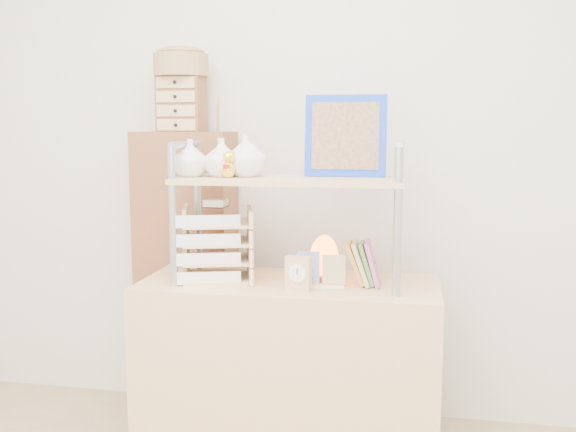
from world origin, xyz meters
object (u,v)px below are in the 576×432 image
object	(u,v)px
desk	(289,371)
cabinet	(187,274)
letter_tray	(217,248)
salt_lamp	(324,257)

from	to	relation	value
desk	cabinet	bearing A→B (deg)	146.81
desk	cabinet	distance (m)	0.74
desk	letter_tray	bearing A→B (deg)	-177.40
desk	cabinet	xyz separation A→B (m)	(-0.57, 0.37, 0.30)
letter_tray	salt_lamp	bearing A→B (deg)	8.83
desk	letter_tray	distance (m)	0.59
cabinet	salt_lamp	size ratio (longest dim) A/B	7.20
desk	salt_lamp	world-z (taller)	salt_lamp
desk	letter_tray	world-z (taller)	letter_tray
letter_tray	salt_lamp	world-z (taller)	letter_tray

